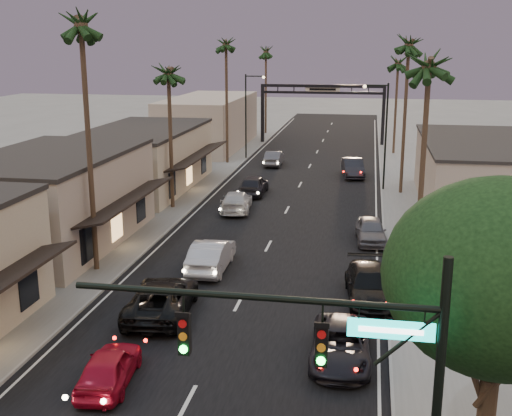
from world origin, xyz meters
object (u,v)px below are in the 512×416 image
at_px(traffic_signal, 352,367).
at_px(palm_lc, 168,67).
at_px(palm_ld, 226,40).
at_px(oncoming_pickup, 162,298).
at_px(arch, 322,99).
at_px(palm_rb, 409,40).
at_px(palm_lb, 80,17).
at_px(oncoming_red, 109,367).
at_px(curbside_near, 341,344).
at_px(corner_tree, 503,285).
at_px(palm_rc, 398,59).
at_px(streetlight_right, 383,128).
at_px(palm_ra, 430,58).
at_px(oncoming_silver, 211,255).
at_px(streetlight_left, 248,109).
at_px(curbside_black, 370,285).
at_px(palm_far, 266,49).

distance_m(traffic_signal, palm_lc, 35.46).
xyz_separation_m(palm_ld, oncoming_pickup, (5.41, -38.05, -11.61)).
height_order(arch, palm_ld, palm_ld).
bearing_deg(palm_lc, palm_rb, 24.94).
distance_m(palm_lb, oncoming_red, 17.89).
bearing_deg(palm_ld, palm_lb, -90.00).
distance_m(traffic_signal, palm_lb, 24.44).
bearing_deg(palm_lb, palm_ld, 90.00).
bearing_deg(curbside_near, corner_tree, -57.35).
bearing_deg(palm_lc, palm_rc, 58.44).
relative_size(palm_lb, curbside_near, 3.03).
relative_size(traffic_signal, streetlight_right, 0.95).
height_order(traffic_signal, curbside_near, traffic_signal).
relative_size(traffic_signal, curbside_near, 1.69).
distance_m(palm_ra, oncoming_silver, 15.31).
distance_m(palm_rb, palm_rc, 20.09).
relative_size(palm_lc, palm_rc, 1.00).
bearing_deg(palm_ra, palm_rc, 90.00).
relative_size(corner_tree, arch, 0.58).
bearing_deg(palm_rc, palm_ra, -90.00).
bearing_deg(streetlight_left, palm_rb, -42.05).
bearing_deg(oncoming_red, palm_lb, -70.50).
xyz_separation_m(palm_lc, oncoming_pickup, (5.41, -19.05, -9.66)).
bearing_deg(curbside_black, palm_ld, 107.39).
bearing_deg(palm_lc, arch, 75.80).
relative_size(traffic_signal, palm_lc, 0.70).
bearing_deg(palm_lc, oncoming_pickup, -74.15).
distance_m(palm_ld, curbside_near, 44.83).
height_order(corner_tree, palm_lc, palm_lc).
distance_m(oncoming_pickup, curbside_near, 8.82).
relative_size(arch, palm_ra, 1.15).
bearing_deg(corner_tree, palm_ra, 93.03).
distance_m(palm_lc, palm_rc, 32.86).
bearing_deg(palm_rb, palm_rc, 90.00).
bearing_deg(palm_rc, streetlight_left, -158.86).
height_order(palm_ld, curbside_near, palm_ld).
bearing_deg(palm_ra, palm_lb, -173.37).
xyz_separation_m(palm_rb, oncoming_silver, (-11.03, -20.72, -11.57)).
height_order(streetlight_right, palm_ld, palm_ld).
bearing_deg(oncoming_silver, palm_lc, -65.18).
xyz_separation_m(traffic_signal, oncoming_silver, (-8.12, 19.28, -4.23)).
xyz_separation_m(palm_rb, curbside_black, (-2.40, -23.71, -11.62)).
relative_size(arch, palm_ld, 1.07).
bearing_deg(curbside_black, palm_rc, 81.15).
height_order(palm_lc, oncoming_red, palm_lc).
distance_m(traffic_signal, curbside_near, 10.90).
height_order(streetlight_right, palm_rb, palm_rb).
bearing_deg(palm_rb, palm_far, 116.43).
bearing_deg(oncoming_pickup, palm_lc, -79.64).
bearing_deg(oncoming_silver, palm_ld, -80.04).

